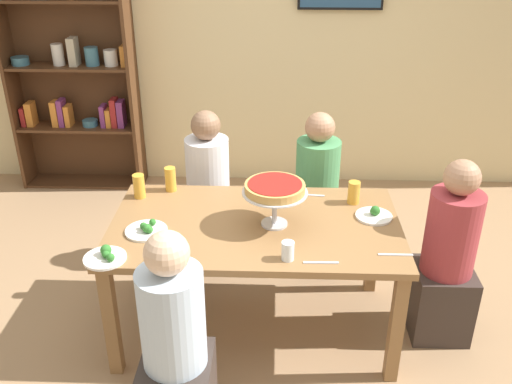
{
  "coord_description": "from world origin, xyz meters",
  "views": [
    {
      "loc": [
        0.11,
        -2.79,
        2.37
      ],
      "look_at": [
        0.0,
        0.1,
        0.89
      ],
      "focal_mm": 39.75,
      "sensor_mm": 36.0,
      "label": 1
    }
  ],
  "objects_px": {
    "cutlery_fork_far": "(310,195)",
    "beer_glass_amber_spare": "(354,192)",
    "diner_head_east": "(446,264)",
    "cutlery_knife_near": "(321,263)",
    "bookshelf": "(72,67)",
    "salad_plate_far_diner": "(147,230)",
    "beer_glass_amber_short": "(139,186)",
    "cutlery_knife_far": "(396,255)",
    "diner_far_left": "(209,199)",
    "diner_far_right": "(316,202)",
    "water_glass_clear_near": "(288,251)",
    "salad_plate_near_diner": "(374,214)",
    "dining_table": "(255,236)",
    "beer_glass_amber_tall": "(170,179)",
    "diner_near_left": "(175,354)",
    "salad_plate_spare": "(106,256)",
    "cutlery_fork_near": "(271,196)",
    "deep_dish_pizza_stand": "(275,190)"
  },
  "relations": [
    {
      "from": "salad_plate_spare",
      "to": "water_glass_clear_near",
      "type": "height_order",
      "value": "water_glass_clear_near"
    },
    {
      "from": "beer_glass_amber_short",
      "to": "salad_plate_near_diner",
      "type": "bearing_deg",
      "value": -8.02
    },
    {
      "from": "diner_near_left",
      "to": "diner_head_east",
      "type": "distance_m",
      "value": 1.66
    },
    {
      "from": "water_glass_clear_near",
      "to": "cutlery_knife_near",
      "type": "bearing_deg",
      "value": -9.73
    },
    {
      "from": "diner_far_left",
      "to": "cutlery_fork_near",
      "type": "height_order",
      "value": "diner_far_left"
    },
    {
      "from": "diner_head_east",
      "to": "cutlery_knife_near",
      "type": "height_order",
      "value": "diner_head_east"
    },
    {
      "from": "diner_near_left",
      "to": "diner_head_east",
      "type": "xyz_separation_m",
      "value": [
        1.46,
        0.79,
        0.0
      ]
    },
    {
      "from": "salad_plate_spare",
      "to": "bookshelf",
      "type": "bearing_deg",
      "value": 110.86
    },
    {
      "from": "bookshelf",
      "to": "diner_near_left",
      "type": "height_order",
      "value": "bookshelf"
    },
    {
      "from": "beer_glass_amber_tall",
      "to": "cutlery_knife_far",
      "type": "xyz_separation_m",
      "value": [
        1.29,
        -0.7,
        -0.08
      ]
    },
    {
      "from": "cutlery_fork_far",
      "to": "beer_glass_amber_spare",
      "type": "bearing_deg",
      "value": 165.99
    },
    {
      "from": "beer_glass_amber_spare",
      "to": "salad_plate_spare",
      "type": "bearing_deg",
      "value": -153.54
    },
    {
      "from": "salad_plate_far_diner",
      "to": "diner_far_left",
      "type": "bearing_deg",
      "value": 74.71
    },
    {
      "from": "bookshelf",
      "to": "beer_glass_amber_tall",
      "type": "relative_size",
      "value": 14.17
    },
    {
      "from": "salad_plate_near_diner",
      "to": "salad_plate_far_diner",
      "type": "relative_size",
      "value": 0.91
    },
    {
      "from": "dining_table",
      "to": "beer_glass_amber_tall",
      "type": "distance_m",
      "value": 0.7
    },
    {
      "from": "bookshelf",
      "to": "salad_plate_near_diner",
      "type": "height_order",
      "value": "bookshelf"
    },
    {
      "from": "diner_near_left",
      "to": "salad_plate_far_diner",
      "type": "bearing_deg",
      "value": 20.53
    },
    {
      "from": "diner_near_left",
      "to": "deep_dish_pizza_stand",
      "type": "xyz_separation_m",
      "value": [
        0.45,
        0.79,
        0.47
      ]
    },
    {
      "from": "dining_table",
      "to": "diner_far_left",
      "type": "height_order",
      "value": "diner_far_left"
    },
    {
      "from": "salad_plate_near_diner",
      "to": "water_glass_clear_near",
      "type": "xyz_separation_m",
      "value": [
        -0.51,
        -0.46,
        0.03
      ]
    },
    {
      "from": "beer_glass_amber_short",
      "to": "cutlery_knife_far",
      "type": "height_order",
      "value": "beer_glass_amber_short"
    },
    {
      "from": "salad_plate_near_diner",
      "to": "beer_glass_amber_tall",
      "type": "height_order",
      "value": "beer_glass_amber_tall"
    },
    {
      "from": "diner_far_right",
      "to": "beer_glass_amber_spare",
      "type": "bearing_deg",
      "value": 21.56
    },
    {
      "from": "diner_far_right",
      "to": "water_glass_clear_near",
      "type": "distance_m",
      "value": 1.16
    },
    {
      "from": "cutlery_knife_far",
      "to": "salad_plate_far_diner",
      "type": "bearing_deg",
      "value": 171.89
    },
    {
      "from": "diner_far_right",
      "to": "beer_glass_amber_short",
      "type": "distance_m",
      "value": 1.25
    },
    {
      "from": "diner_far_left",
      "to": "water_glass_clear_near",
      "type": "relative_size",
      "value": 11.32
    },
    {
      "from": "beer_glass_amber_short",
      "to": "cutlery_fork_far",
      "type": "height_order",
      "value": "beer_glass_amber_short"
    },
    {
      "from": "diner_near_left",
      "to": "cutlery_fork_near",
      "type": "height_order",
      "value": "diner_near_left"
    },
    {
      "from": "salad_plate_near_diner",
      "to": "diner_head_east",
      "type": "bearing_deg",
      "value": -13.6
    },
    {
      "from": "water_glass_clear_near",
      "to": "cutlery_knife_far",
      "type": "bearing_deg",
      "value": 5.92
    },
    {
      "from": "dining_table",
      "to": "water_glass_clear_near",
      "type": "distance_m",
      "value": 0.42
    },
    {
      "from": "salad_plate_near_diner",
      "to": "beer_glass_amber_tall",
      "type": "xyz_separation_m",
      "value": [
        -1.24,
        0.3,
        0.06
      ]
    },
    {
      "from": "diner_far_right",
      "to": "diner_head_east",
      "type": "bearing_deg",
      "value": 43.8
    },
    {
      "from": "diner_far_left",
      "to": "diner_far_right",
      "type": "xyz_separation_m",
      "value": [
        0.76,
        -0.01,
        0.0
      ]
    },
    {
      "from": "bookshelf",
      "to": "salad_plate_far_diner",
      "type": "bearing_deg",
      "value": -63.34
    },
    {
      "from": "diner_far_left",
      "to": "diner_far_right",
      "type": "distance_m",
      "value": 0.76
    },
    {
      "from": "diner_far_left",
      "to": "diner_head_east",
      "type": "relative_size",
      "value": 1.0
    },
    {
      "from": "diner_near_left",
      "to": "salad_plate_near_diner",
      "type": "xyz_separation_m",
      "value": [
        1.03,
        0.89,
        0.27
      ]
    },
    {
      "from": "cutlery_fork_far",
      "to": "cutlery_knife_far",
      "type": "bearing_deg",
      "value": 126.65
    },
    {
      "from": "beer_glass_amber_short",
      "to": "cutlery_knife_near",
      "type": "xyz_separation_m",
      "value": [
        1.08,
        -0.68,
        -0.07
      ]
    },
    {
      "from": "deep_dish_pizza_stand",
      "to": "diner_near_left",
      "type": "bearing_deg",
      "value": -119.81
    },
    {
      "from": "salad_plate_far_diner",
      "to": "beer_glass_amber_short",
      "type": "bearing_deg",
      "value": 107.34
    },
    {
      "from": "beer_glass_amber_spare",
      "to": "cutlery_fork_far",
      "type": "bearing_deg",
      "value": 161.33
    },
    {
      "from": "diner_far_left",
      "to": "cutlery_fork_far",
      "type": "bearing_deg",
      "value": 60.36
    },
    {
      "from": "dining_table",
      "to": "beer_glass_amber_tall",
      "type": "xyz_separation_m",
      "value": [
        -0.55,
        0.4,
        0.16
      ]
    },
    {
      "from": "beer_glass_amber_spare",
      "to": "salad_plate_far_diner",
      "type": "bearing_deg",
      "value": -161.71
    },
    {
      "from": "cutlery_fork_far",
      "to": "salad_plate_far_diner",
      "type": "bearing_deg",
      "value": 31.95
    },
    {
      "from": "cutlery_fork_near",
      "to": "cutlery_fork_far",
      "type": "bearing_deg",
      "value": 179.1
    }
  ]
}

